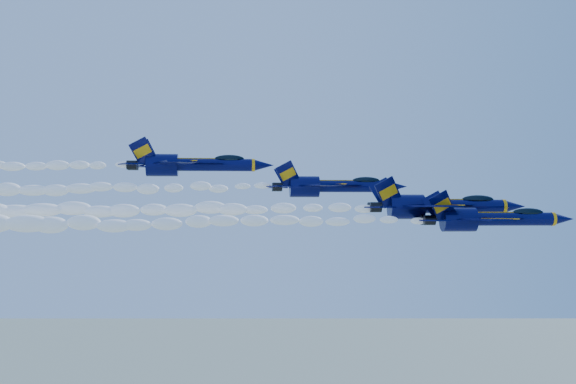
{
  "coord_description": "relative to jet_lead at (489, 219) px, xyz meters",
  "views": [
    {
      "loc": [
        -11.7,
        -85.02,
        151.01
      ],
      "look_at": [
        -4.29,
        1.35,
        153.12
      ],
      "focal_mm": 45.0,
      "sensor_mm": 36.0,
      "label": 1
    }
  ],
  "objects": [
    {
      "name": "jet_fourth",
      "position": [
        -32.85,
        24.87,
        7.21
      ],
      "size": [
        20.1,
        16.49,
        7.47
      ],
      "color": "#05073A"
    },
    {
      "name": "smoke_trail_jet_lead",
      "position": [
        -36.04,
        0.0,
        -0.46
      ],
      "size": [
        57.79,
        2.13,
        1.92
      ],
      "primitive_type": "ellipsoid",
      "color": "white"
    },
    {
      "name": "jet_second",
      "position": [
        -4.38,
        4.17,
        1.39
      ],
      "size": [
        18.03,
        14.79,
        6.7
      ],
      "color": "#05073A"
    },
    {
      "name": "smoke_trail_jet_third",
      "position": [
        -51.05,
        15.83,
        3.52
      ],
      "size": [
        57.79,
        2.21,
        1.99
      ],
      "primitive_type": "ellipsoid",
      "color": "white"
    },
    {
      "name": "jet_third",
      "position": [
        -14.73,
        15.83,
        3.98
      ],
      "size": [
        17.38,
        14.26,
        6.46
      ],
      "color": "#05073A"
    },
    {
      "name": "smoke_trail_jet_second",
      "position": [
        -40.98,
        4.17,
        0.92
      ],
      "size": [
        57.79,
        2.3,
        2.07
      ],
      "primitive_type": "ellipsoid",
      "color": "white"
    },
    {
      "name": "jet_lead",
      "position": [
        0.0,
        0.0,
        0.0
      ],
      "size": [
        16.72,
        13.72,
        6.21
      ],
      "color": "#05073A"
    }
  ]
}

